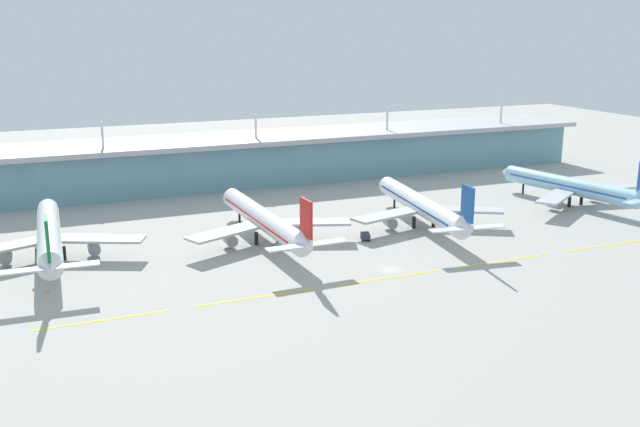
{
  "coord_description": "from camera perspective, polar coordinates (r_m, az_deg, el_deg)",
  "views": [
    {
      "loc": [
        -83.35,
        -152.5,
        59.78
      ],
      "look_at": [
        -5.11,
        33.52,
        7.0
      ],
      "focal_mm": 40.69,
      "sensor_mm": 36.0,
      "label": 1
    }
  ],
  "objects": [
    {
      "name": "taxiway_stripe_centre",
      "position": [
        177.89,
        5.52,
        -5.04
      ],
      "size": [
        28.0,
        0.7,
        0.04
      ],
      "primitive_type": "cube",
      "color": "yellow",
      "rests_on": "ground"
    },
    {
      "name": "taxiway_stripe_mid_east",
      "position": [
        195.62,
        14.35,
        -3.61
      ],
      "size": [
        28.0,
        0.7,
        0.04
      ],
      "primitive_type": "cube",
      "color": "yellow",
      "rests_on": "ground"
    },
    {
      "name": "terminal_building",
      "position": [
        283.65,
        -5.37,
        4.33
      ],
      "size": [
        288.0,
        34.0,
        27.09
      ],
      "color": "#6693A8",
      "rests_on": "ground"
    },
    {
      "name": "airliner_near_middle",
      "position": [
        204.26,
        -4.35,
        -0.52
      ],
      "size": [
        48.78,
        68.05,
        18.9
      ],
      "color": "white",
      "rests_on": "ground"
    },
    {
      "name": "pushback_tug",
      "position": [
        207.78,
        3.59,
        -1.78
      ],
      "size": [
        3.72,
        4.94,
        1.85
      ],
      "color": "#333842",
      "rests_on": "ground"
    },
    {
      "name": "taxiway_stripe_west",
      "position": [
        159.2,
        -16.83,
        -8.05
      ],
      "size": [
        28.0,
        0.7,
        0.04
      ],
      "primitive_type": "cube",
      "color": "yellow",
      "rests_on": "ground"
    },
    {
      "name": "ground_plane",
      "position": [
        183.78,
        5.54,
        -4.4
      ],
      "size": [
        600.0,
        600.0,
        0.0
      ],
      "primitive_type": "plane",
      "color": "#A8A59E"
    },
    {
      "name": "safety_cone_right_wingtip",
      "position": [
        181.35,
        -21.63,
        -5.55
      ],
      "size": [
        0.56,
        0.56,
        0.7
      ],
      "primitive_type": "cone",
      "color": "orange",
      "rests_on": "ground"
    },
    {
      "name": "airliner_far_middle",
      "position": [
        221.82,
        8.05,
        0.6
      ],
      "size": [
        48.39,
        67.98,
        18.9
      ],
      "color": "white",
      "rests_on": "ground"
    },
    {
      "name": "safety_cone_nose_front",
      "position": [
        178.41,
        -20.62,
        -5.78
      ],
      "size": [
        0.56,
        0.56,
        0.7
      ],
      "primitive_type": "cone",
      "color": "orange",
      "rests_on": "ground"
    },
    {
      "name": "taxiway_stripe_mid_west",
      "position": [
        165.34,
        -4.99,
        -6.59
      ],
      "size": [
        28.0,
        0.7,
        0.04
      ],
      "primitive_type": "cube",
      "color": "yellow",
      "rests_on": "ground"
    },
    {
      "name": "airliner_farthest",
      "position": [
        260.3,
        19.27,
        2.0
      ],
      "size": [
        47.83,
        62.25,
        18.9
      ],
      "color": "#9ED1EA",
      "rests_on": "ground"
    },
    {
      "name": "taxiway_stripe_east",
      "position": [
        217.25,
        21.55,
        -2.37
      ],
      "size": [
        28.0,
        0.7,
        0.04
      ],
      "primitive_type": "cube",
      "color": "yellow",
      "rests_on": "ground"
    },
    {
      "name": "airliner_nearest",
      "position": [
        201.3,
        -20.53,
        -1.66
      ],
      "size": [
        48.76,
        69.55,
        18.9
      ],
      "color": "silver",
      "rests_on": "ground"
    }
  ]
}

